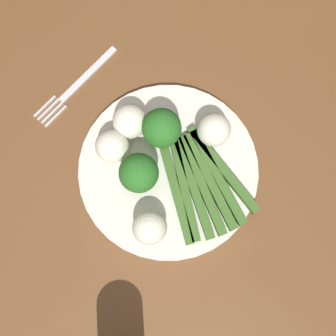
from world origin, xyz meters
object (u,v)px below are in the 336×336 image
broccoli_near_center (162,128)px  cauliflower_near_fork (214,130)px  dining_table (136,156)px  cauliflower_back (130,121)px  plate (168,170)px  cauliflower_outer_edge (150,227)px  cauliflower_front (112,146)px  fork (77,86)px  asparagus_bundle (201,183)px  broccoli_back_right (139,173)px

broccoli_near_center → cauliflower_near_fork: size_ratio=1.41×
dining_table → cauliflower_back: bearing=-54.4°
plate → cauliflower_outer_edge: bearing=113.6°
cauliflower_back → plate: bearing=169.9°
cauliflower_near_fork → cauliflower_outer_edge: bearing=96.5°
dining_table → cauliflower_front: size_ratio=30.26×
cauliflower_outer_edge → cauliflower_front: bearing=-24.9°
cauliflower_outer_edge → fork: size_ratio=0.28×
asparagus_bundle → cauliflower_near_fork: 0.08m
cauliflower_front → fork: 0.13m
dining_table → asparagus_bundle: asparagus_bundle is taller
broccoli_near_center → cauliflower_front: (0.04, 0.06, -0.02)m
dining_table → plate: size_ratio=5.50×
cauliflower_near_fork → cauliflower_outer_edge: 0.16m
broccoli_back_right → dining_table: bearing=-35.7°
asparagus_bundle → dining_table: bearing=-145.7°
cauliflower_near_fork → cauliflower_back: bearing=33.7°
broccoli_back_right → asparagus_bundle: bearing=-145.1°
asparagus_bundle → broccoli_near_center: size_ratio=2.52×
dining_table → cauliflower_front: bearing=80.0°
broccoli_back_right → cauliflower_front: 0.06m
cauliflower_near_fork → fork: cauliflower_near_fork is taller
cauliflower_near_fork → cauliflower_back: cauliflower_back is taller
dining_table → broccoli_back_right: bearing=144.3°
asparagus_bundle → cauliflower_outer_edge: size_ratio=3.62×
cauliflower_front → cauliflower_near_fork: 0.14m
broccoli_back_right → cauliflower_back: 0.08m
fork → asparagus_bundle: bearing=91.9°
asparagus_bundle → broccoli_back_right: broccoli_back_right is taller
plate → cauliflower_front: bearing=20.6°
broccoli_near_center → cauliflower_outer_edge: (-0.07, 0.11, -0.02)m
cauliflower_back → cauliflower_near_fork: bearing=-146.3°
plate → cauliflower_front: cauliflower_front is taller
cauliflower_back → fork: 0.12m
plate → asparagus_bundle: 0.05m
fork → cauliflower_outer_edge: bearing=69.8°
dining_table → asparagus_bundle: (-0.12, -0.01, 0.11)m
cauliflower_outer_edge → cauliflower_back: (0.12, -0.10, 0.00)m
plate → fork: size_ratio=1.57×
cauliflower_front → fork: cauliflower_front is taller
cauliflower_outer_edge → fork: (0.23, -0.10, -0.04)m
broccoli_back_right → cauliflower_front: broccoli_back_right is taller
dining_table → cauliflower_outer_edge: bearing=142.7°
cauliflower_front → fork: (0.12, -0.04, -0.04)m
fork → dining_table: bearing=86.1°
plate → broccoli_back_right: bearing=60.3°
broccoli_near_center → cauliflower_back: size_ratio=1.36×
dining_table → cauliflower_outer_edge: size_ratio=30.45×
broccoli_near_center → cauliflower_outer_edge: size_ratio=1.44×
plate → asparagus_bundle: size_ratio=1.53×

